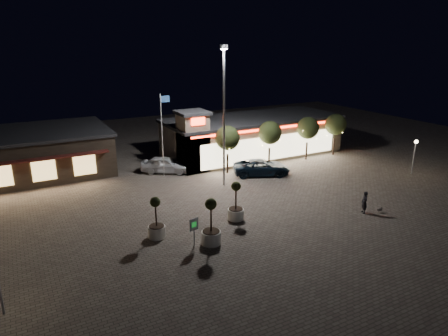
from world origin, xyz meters
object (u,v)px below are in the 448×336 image
white_sedan (166,165)px  planter_mid (211,230)px  pickup_truck (262,167)px  pedestrian (364,202)px  valet_sign (194,227)px  planter_left (156,225)px

white_sedan → planter_mid: 15.61m
pickup_truck → white_sedan: 9.60m
pedestrian → valet_sign: bearing=-75.9°
pickup_truck → white_sedan: size_ratio=1.15×
planter_left → planter_mid: (2.84, -2.54, 0.08)m
white_sedan → pedestrian: 19.35m
pickup_truck → planter_mid: size_ratio=1.76×
white_sedan → valet_sign: valet_sign is taller
pickup_truck → valet_sign: size_ratio=2.85×
planter_mid → valet_sign: 1.20m
pickup_truck → pedestrian: bearing=-146.8°
white_sedan → pedestrian: size_ratio=2.80×
planter_left → valet_sign: size_ratio=1.49×
planter_mid → pedestrian: bearing=-5.3°
planter_left → planter_mid: bearing=-41.8°
pickup_truck → pedestrian: 11.55m
pickup_truck → planter_left: planter_left is taller
pickup_truck → white_sedan: (-8.09, 5.17, 0.05)m
white_sedan → pedestrian: (10.00, -16.57, 0.04)m
pedestrian → planter_left: 15.79m
white_sedan → planter_left: bearing=-169.7°
pedestrian → valet_sign: (-13.63, 1.38, 0.50)m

